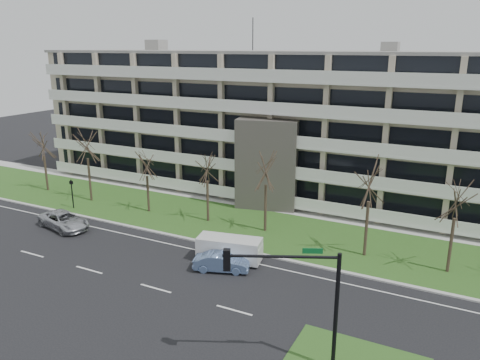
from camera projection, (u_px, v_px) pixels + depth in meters
The scene contains 18 objects.
ground at pixel (156, 288), 31.60m from camera, with size 160.00×160.00×0.00m, color black.
grass_verge at pixel (242, 225), 42.72m from camera, with size 90.00×10.00×0.06m, color #2F541C.
curb at pixel (215, 245), 38.43m from camera, with size 90.00×0.35×0.12m, color #B2B2AD.
sidewalk at pixel (266, 207), 47.43m from camera, with size 90.00×2.00×0.08m, color #B2B2AD.
lane_edge_line at pixel (205, 252), 37.16m from camera, with size 90.00×0.12×0.01m, color white.
apartment_building at pixel (293, 123), 51.19m from camera, with size 60.50×15.10×18.75m.
silver_pickup at pixel (64, 220), 41.82m from camera, with size 2.47×5.37×1.49m, color silver.
blue_sedan at pixel (221, 262), 33.93m from camera, with size 1.41×4.05×1.33m, color #7493C9.
white_van at pixel (230, 247), 35.31m from camera, with size 5.10×2.68×1.88m.
traffic_signal at pixel (298, 293), 22.62m from camera, with size 5.26×2.64×6.63m.
pedestrian_signal at pixel (72, 190), 46.63m from camera, with size 0.29×0.23×3.02m.
tree_0 at pixel (42, 142), 51.47m from camera, with size 3.60×3.60×7.21m.
tree_1 at pixel (86, 141), 47.74m from camera, with size 4.12×4.12×8.24m.
tree_2 at pixel (146, 162), 44.88m from camera, with size 3.25×3.25×6.51m.
tree_3 at pixel (207, 165), 42.24m from camera, with size 3.51×3.51×7.02m.
tree_4 at pixel (266, 166), 39.75m from camera, with size 3.81×3.81×7.62m.
tree_5 at pixel (370, 179), 34.84m from camera, with size 3.99×3.99×7.97m.
tree_6 at pixel (457, 196), 32.29m from camera, with size 3.72×3.72×7.44m.
Camera 1 is at (17.93, -22.67, 15.79)m, focal length 35.00 mm.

